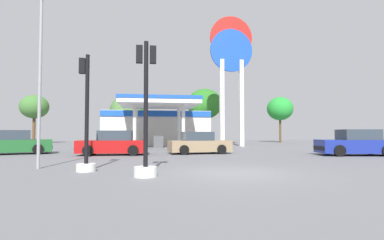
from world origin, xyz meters
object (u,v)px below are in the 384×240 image
at_px(car_2, 113,144).
at_px(tree_1, 127,111).
at_px(station_pole_sign, 231,62).
at_px(car_0, 199,144).
at_px(traffic_signal_0, 146,129).
at_px(corner_streetlamp, 39,50).
at_px(car_1, 15,143).
at_px(tree_2, 205,104).
at_px(car_3, 356,144).
at_px(tree_3, 280,109).
at_px(tree_0, 34,107).
at_px(traffic_signal_1, 86,134).

height_order(car_2, tree_1, tree_1).
bearing_deg(tree_1, station_pole_sign, -42.18).
height_order(car_0, traffic_signal_0, traffic_signal_0).
relative_size(car_0, traffic_signal_0, 0.98).
bearing_deg(corner_streetlamp, tree_1, 86.55).
distance_m(car_1, tree_1, 20.29).
xyz_separation_m(station_pole_sign, tree_2, (-0.96, 9.55, -3.50)).
relative_size(car_3, tree_3, 0.72).
xyz_separation_m(car_1, traffic_signal_0, (8.44, -11.48, 0.80)).
relative_size(car_0, car_2, 0.97).
height_order(traffic_signal_0, corner_streetlamp, corner_streetlamp).
height_order(station_pole_sign, corner_streetlamp, station_pole_sign).
relative_size(tree_3, corner_streetlamp, 0.84).
height_order(station_pole_sign, tree_1, station_pole_sign).
xyz_separation_m(traffic_signal_0, tree_0, (-14.32, 31.88, 3.22)).
xyz_separation_m(tree_1, tree_2, (10.23, -0.59, 1.02)).
distance_m(car_2, traffic_signal_0, 9.97).
height_order(tree_2, corner_streetlamp, corner_streetlamp).
bearing_deg(tree_1, tree_0, 173.48).
bearing_deg(traffic_signal_0, tree_3, 58.46).
bearing_deg(corner_streetlamp, tree_3, 50.88).
bearing_deg(station_pole_sign, tree_3, 46.01).
height_order(traffic_signal_1, tree_2, tree_2).
relative_size(car_2, traffic_signal_0, 1.00).
bearing_deg(station_pole_sign, tree_2, 95.73).
xyz_separation_m(tree_0, tree_1, (11.89, -1.36, -0.48)).
bearing_deg(traffic_signal_0, car_1, 126.32).
bearing_deg(car_3, traffic_signal_1, -160.00).
xyz_separation_m(car_1, car_2, (6.44, -1.74, -0.02)).
bearing_deg(car_1, station_pole_sign, 27.38).
height_order(station_pole_sign, traffic_signal_1, station_pole_sign).
xyz_separation_m(station_pole_sign, tree_3, (10.29, 10.66, -3.94)).
xyz_separation_m(car_2, tree_0, (-12.32, 22.15, 4.04)).
xyz_separation_m(car_2, traffic_signal_1, (-0.15, -8.08, 0.64)).
relative_size(station_pole_sign, car_1, 2.89).
relative_size(car_0, tree_1, 0.67).
relative_size(car_1, car_3, 1.00).
bearing_deg(tree_0, car_3, -42.47).
xyz_separation_m(station_pole_sign, traffic_signal_1, (-10.91, -18.74, -7.44)).
bearing_deg(car_2, car_1, 164.86).
bearing_deg(tree_2, car_3, -77.73).
bearing_deg(car_2, tree_2, 64.11).
bearing_deg(tree_0, car_1, -73.91).
bearing_deg(station_pole_sign, car_3, -73.22).
height_order(traffic_signal_0, traffic_signal_1, traffic_signal_0).
bearing_deg(tree_2, station_pole_sign, -84.27).
relative_size(station_pole_sign, tree_2, 1.86).
bearing_deg(station_pole_sign, car_0, -117.02).
distance_m(traffic_signal_0, corner_streetlamp, 5.74).
bearing_deg(traffic_signal_1, car_0, 56.19).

